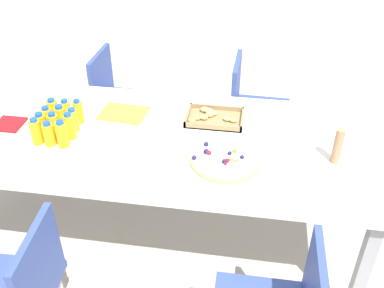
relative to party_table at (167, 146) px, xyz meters
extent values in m
plane|color=#B2A899|center=(0.00, 0.00, -0.70)|extent=(12.00, 12.00, 0.00)
cube|color=silver|center=(0.00, 0.00, 0.04)|extent=(2.21, 0.98, 0.04)
cube|color=#99999E|center=(1.02, -0.41, -0.34)|extent=(0.06, 0.06, 0.72)
cube|color=#99999E|center=(-1.02, 0.41, -0.34)|extent=(0.06, 0.06, 0.72)
cube|color=#99999E|center=(1.02, 0.41, -0.34)|extent=(0.06, 0.06, 0.72)
cube|color=#33478C|center=(0.50, 0.85, -0.25)|extent=(0.41, 0.41, 0.04)
cube|color=#33478C|center=(0.31, 0.85, -0.06)|extent=(0.04, 0.38, 0.38)
cylinder|color=silver|center=(0.66, 1.00, -0.49)|extent=(0.02, 0.02, 0.41)
cylinder|color=silver|center=(0.65, 0.68, -0.49)|extent=(0.02, 0.02, 0.41)
cylinder|color=silver|center=(0.34, 1.01, -0.49)|extent=(0.02, 0.02, 0.41)
cylinder|color=silver|center=(0.33, 0.69, -0.49)|extent=(0.02, 0.02, 0.41)
cube|color=#33478C|center=(-0.46, 0.82, -0.25)|extent=(0.41, 0.41, 0.04)
cube|color=#33478C|center=(-0.64, 0.82, -0.06)|extent=(0.04, 0.38, 0.38)
cylinder|color=silver|center=(-0.29, 0.97, -0.49)|extent=(0.02, 0.02, 0.41)
cylinder|color=silver|center=(-0.30, 0.65, -0.49)|extent=(0.02, 0.02, 0.41)
cylinder|color=silver|center=(-0.61, 0.98, -0.49)|extent=(0.02, 0.02, 0.41)
cylinder|color=silver|center=(-0.62, 0.66, -0.49)|extent=(0.02, 0.02, 0.41)
cube|color=#33478C|center=(-0.35, -0.84, -0.06)|extent=(0.05, 0.38, 0.38)
cylinder|color=#F9AC14|center=(-0.64, -0.16, 0.13)|extent=(0.06, 0.06, 0.13)
cylinder|color=blue|center=(-0.64, -0.16, 0.20)|extent=(0.04, 0.04, 0.02)
cylinder|color=#F9AB14|center=(-0.57, -0.16, 0.12)|extent=(0.06, 0.06, 0.12)
cylinder|color=blue|center=(-0.57, -0.16, 0.19)|extent=(0.04, 0.04, 0.02)
cylinder|color=#F9AE14|center=(-0.50, -0.16, 0.13)|extent=(0.06, 0.06, 0.13)
cylinder|color=blue|center=(-0.50, -0.16, 0.20)|extent=(0.04, 0.04, 0.02)
cylinder|color=#F9AC14|center=(-0.65, -0.09, 0.12)|extent=(0.06, 0.06, 0.12)
cylinder|color=blue|center=(-0.65, -0.09, 0.19)|extent=(0.04, 0.04, 0.02)
cylinder|color=#F9AD14|center=(-0.58, -0.09, 0.13)|extent=(0.06, 0.06, 0.13)
cylinder|color=blue|center=(-0.58, -0.09, 0.20)|extent=(0.04, 0.04, 0.02)
cylinder|color=#F9AE14|center=(-0.49, -0.08, 0.13)|extent=(0.06, 0.06, 0.13)
cylinder|color=blue|center=(-0.49, -0.08, 0.20)|extent=(0.04, 0.04, 0.02)
cylinder|color=#F9AD14|center=(-0.65, -0.01, 0.12)|extent=(0.06, 0.06, 0.12)
cylinder|color=blue|center=(-0.65, -0.01, 0.18)|extent=(0.04, 0.04, 0.02)
cylinder|color=#F9AE14|center=(-0.57, -0.01, 0.13)|extent=(0.06, 0.06, 0.13)
cylinder|color=blue|center=(-0.57, -0.01, 0.20)|extent=(0.04, 0.04, 0.02)
cylinder|color=#FAAB14|center=(-0.50, -0.01, 0.12)|extent=(0.06, 0.06, 0.12)
cylinder|color=blue|center=(-0.50, -0.01, 0.19)|extent=(0.04, 0.04, 0.02)
cylinder|color=#F9AD14|center=(-0.65, 0.06, 0.12)|extent=(0.06, 0.06, 0.12)
cylinder|color=blue|center=(-0.65, 0.06, 0.19)|extent=(0.04, 0.04, 0.02)
cylinder|color=#F9AC14|center=(-0.57, 0.07, 0.12)|extent=(0.05, 0.05, 0.12)
cylinder|color=blue|center=(-0.57, 0.07, 0.19)|extent=(0.04, 0.04, 0.02)
cylinder|color=#F9AE14|center=(-0.50, 0.07, 0.12)|extent=(0.05, 0.05, 0.12)
cylinder|color=blue|center=(-0.50, 0.07, 0.19)|extent=(0.03, 0.03, 0.02)
cylinder|color=tan|center=(0.33, -0.17, 0.07)|extent=(0.35, 0.35, 0.02)
cylinder|color=white|center=(0.33, -0.17, 0.08)|extent=(0.32, 0.32, 0.01)
sphere|color=#66B238|center=(0.37, -0.11, 0.09)|extent=(0.02, 0.02, 0.02)
sphere|color=red|center=(0.25, -0.15, 0.09)|extent=(0.02, 0.02, 0.02)
sphere|color=#66B238|center=(0.38, -0.19, 0.09)|extent=(0.02, 0.02, 0.02)
sphere|color=#66B238|center=(0.36, -0.18, 0.09)|extent=(0.02, 0.02, 0.02)
sphere|color=#1E1947|center=(0.41, -0.16, 0.09)|extent=(0.02, 0.02, 0.02)
sphere|color=#1E1947|center=(0.22, -0.08, 0.09)|extent=(0.02, 0.02, 0.02)
sphere|color=red|center=(0.33, -0.22, 0.09)|extent=(0.02, 0.02, 0.02)
sphere|color=#1E1947|center=(0.35, -0.14, 0.09)|extent=(0.02, 0.02, 0.02)
sphere|color=#1E1947|center=(0.33, -0.21, 0.09)|extent=(0.02, 0.02, 0.02)
sphere|color=#1E1947|center=(0.18, -0.20, 0.09)|extent=(0.02, 0.02, 0.02)
sphere|color=#1E1947|center=(0.23, -0.15, 0.09)|extent=(0.03, 0.03, 0.03)
sphere|color=#66B238|center=(0.37, -0.12, 0.09)|extent=(0.03, 0.03, 0.03)
sphere|color=red|center=(0.34, -0.20, 0.09)|extent=(0.02, 0.02, 0.02)
cube|color=olive|center=(0.23, 0.21, 0.06)|extent=(0.32, 0.22, 0.01)
cube|color=olive|center=(0.23, 0.10, 0.08)|extent=(0.32, 0.01, 0.03)
cube|color=olive|center=(0.23, 0.31, 0.08)|extent=(0.32, 0.01, 0.03)
cube|color=olive|center=(0.08, 0.21, 0.08)|extent=(0.01, 0.22, 0.03)
cube|color=olive|center=(0.39, 0.21, 0.08)|extent=(0.01, 0.22, 0.03)
ellipsoid|color=tan|center=(0.17, 0.27, 0.08)|extent=(0.05, 0.04, 0.03)
ellipsoid|color=tan|center=(0.20, 0.22, 0.08)|extent=(0.05, 0.03, 0.03)
ellipsoid|color=tan|center=(0.34, 0.19, 0.08)|extent=(0.04, 0.03, 0.02)
ellipsoid|color=tan|center=(0.17, 0.19, 0.08)|extent=(0.05, 0.03, 0.03)
ellipsoid|color=tan|center=(0.14, 0.18, 0.08)|extent=(0.04, 0.03, 0.02)
ellipsoid|color=tan|center=(0.30, 0.20, 0.08)|extent=(0.05, 0.03, 0.03)
ellipsoid|color=tan|center=(0.19, 0.26, 0.08)|extent=(0.05, 0.04, 0.03)
ellipsoid|color=tan|center=(0.16, 0.28, 0.08)|extent=(0.04, 0.03, 0.02)
ellipsoid|color=tan|center=(0.12, 0.15, 0.08)|extent=(0.04, 0.03, 0.02)
ellipsoid|color=tan|center=(0.22, 0.24, 0.08)|extent=(0.05, 0.04, 0.03)
cylinder|color=silver|center=(-0.02, -0.10, 0.06)|extent=(0.20, 0.20, 0.00)
cylinder|color=silver|center=(-0.02, -0.10, 0.07)|extent=(0.20, 0.20, 0.00)
cylinder|color=silver|center=(-0.02, -0.10, 0.07)|extent=(0.20, 0.20, 0.00)
cylinder|color=silver|center=(-0.02, -0.10, 0.08)|extent=(0.20, 0.20, 0.00)
cylinder|color=silver|center=(-0.02, -0.10, 0.08)|extent=(0.20, 0.20, 0.00)
cylinder|color=silver|center=(-0.02, -0.10, 0.09)|extent=(0.20, 0.20, 0.00)
cube|color=red|center=(-0.87, -0.02, 0.07)|extent=(0.15, 0.15, 0.01)
cylinder|color=#9E7A56|center=(0.86, -0.09, 0.15)|extent=(0.04, 0.04, 0.19)
cube|color=yellow|center=(-0.29, 0.19, 0.06)|extent=(0.28, 0.22, 0.01)
camera|label=1|loc=(0.43, -1.91, 1.39)|focal=41.83mm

